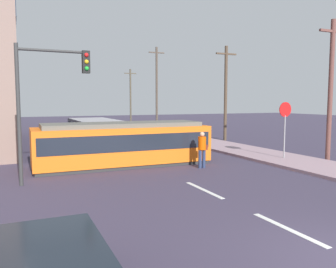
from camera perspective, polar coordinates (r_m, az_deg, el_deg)
The scene contains 14 objects.
ground_plane at distance 15.60m, azimuth -1.47°, elevation -5.87°, with size 120.00×120.00×0.00m, color #3D364B.
lane_stripe_1 at distance 9.02m, azimuth 19.21°, elevation -14.61°, with size 0.16×2.40×0.01m, color silver.
lane_stripe_2 at distance 12.10m, azimuth 5.95°, elevation -9.19°, with size 0.16×2.40×0.01m, color silver.
lane_stripe_3 at distance 22.78m, azimuth -8.93°, elevation -2.35°, with size 0.16×2.40×0.01m, color silver.
lane_stripe_4 at distance 28.57m, azimuth -12.09°, elevation -0.84°, with size 0.16×2.40×0.01m, color silver.
streetcar_tram at distance 16.60m, azimuth -7.44°, elevation -1.51°, with size 8.27×2.64×2.05m.
city_bus at distance 22.77m, azimuth -12.04°, elevation 0.34°, with size 2.62×5.64×1.90m.
pedestrian_crossing at distance 15.84m, azimuth 5.67°, elevation -2.26°, with size 0.46×0.36×1.67m.
stop_sign at distance 18.62m, azimuth 18.80°, elevation 2.49°, with size 0.76×0.07×2.88m.
traffic_light_mast at distance 13.44m, azimuth -19.28°, elevation 7.25°, with size 2.63×0.33×5.09m.
utility_pole_near at distance 19.61m, azimuth 25.32°, elevation 6.97°, with size 1.80×0.24×7.17m.
utility_pole_mid at distance 27.27m, azimuth 9.53°, elevation 6.96°, with size 1.80×0.24×7.30m.
utility_pole_far at distance 38.32m, azimuth -1.88°, elevation 7.82°, with size 1.80×0.24×8.98m.
utility_pole_distant at distance 50.16m, azimuth -6.22°, elevation 6.46°, with size 1.80×0.24×7.67m.
Camera 1 is at (-5.89, -4.12, 3.04)m, focal length 36.82 mm.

